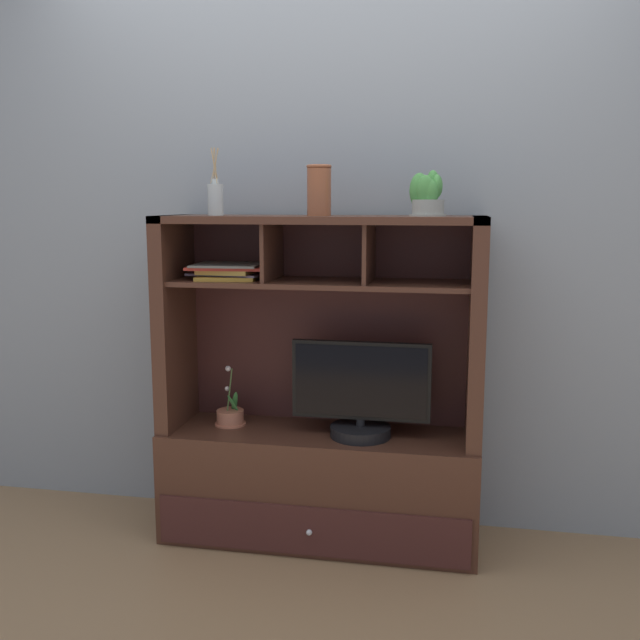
{
  "coord_description": "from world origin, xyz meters",
  "views": [
    {
      "loc": [
        0.54,
        -2.81,
        1.41
      ],
      "look_at": [
        0.0,
        0.0,
        0.93
      ],
      "focal_mm": 40.16,
      "sensor_mm": 36.0,
      "label": 1
    }
  ],
  "objects": [
    {
      "name": "floor_plane",
      "position": [
        0.0,
        0.0,
        -0.01
      ],
      "size": [
        6.0,
        6.0,
        0.02
      ],
      "primitive_type": "cube",
      "color": "#8E6D4A",
      "rests_on": "ground"
    },
    {
      "name": "back_wall",
      "position": [
        0.0,
        0.24,
        1.4
      ],
      "size": [
        6.0,
        0.02,
        2.8
      ],
      "primitive_type": "cube",
      "color": "gray",
      "rests_on": "ground"
    },
    {
      "name": "media_console",
      "position": [
        0.0,
        0.01,
        0.43
      ],
      "size": [
        1.31,
        0.45,
        1.35
      ],
      "color": "#46271C",
      "rests_on": "ground"
    },
    {
      "name": "tv_monitor",
      "position": [
        0.17,
        -0.04,
        0.63
      ],
      "size": [
        0.56,
        0.25,
        0.39
      ],
      "color": "black",
      "rests_on": "media_console"
    },
    {
      "name": "potted_orchid",
      "position": [
        -0.39,
        0.02,
        0.5
      ],
      "size": [
        0.13,
        0.13,
        0.26
      ],
      "color": "#B66B51",
      "rests_on": "media_console"
    },
    {
      "name": "magazine_stack_left",
      "position": [
        -0.38,
        0.0,
        1.13
      ],
      "size": [
        0.34,
        0.27,
        0.06
      ],
      "color": "#BB8C31",
      "rests_on": "media_console"
    },
    {
      "name": "diffuser_bottle",
      "position": [
        -0.42,
        -0.02,
        1.42
      ],
      "size": [
        0.06,
        0.06,
        0.27
      ],
      "color": "#B1BBBB",
      "rests_on": "media_console"
    },
    {
      "name": "potted_succulent",
      "position": [
        0.42,
        -0.02,
        1.43
      ],
      "size": [
        0.14,
        0.14,
        0.17
      ],
      "color": "#949992",
      "rests_on": "media_console"
    },
    {
      "name": "ceramic_vase",
      "position": [
        0.0,
        -0.02,
        1.45
      ],
      "size": [
        0.1,
        0.1,
        0.2
      ],
      "color": "brown",
      "rests_on": "media_console"
    }
  ]
}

